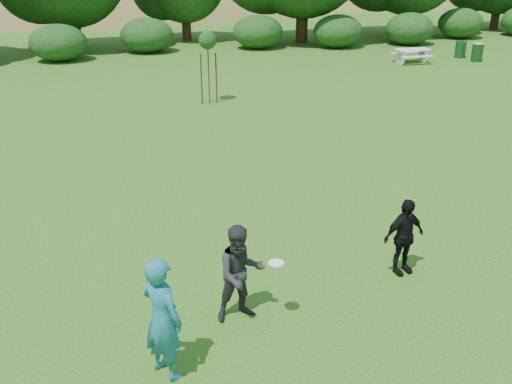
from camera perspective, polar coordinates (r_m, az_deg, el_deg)
ground at (r=10.16m, az=4.64°, el=-12.32°), size 120.00×120.00×0.00m
player_teal at (r=8.53m, az=-9.36°, el=-12.34°), size 0.80×0.86×1.98m
player_grey at (r=9.65m, az=-1.54°, el=-8.14°), size 0.90×0.73×1.75m
player_black at (r=11.33m, az=14.57°, el=-4.35°), size 0.97×0.54×1.56m
trash_can_near at (r=34.98m, az=19.77°, el=13.26°), size 0.60×0.60×0.90m
frisbee at (r=9.42m, az=2.04°, el=-7.13°), size 0.27×0.27×0.04m
sapling at (r=22.91m, az=-4.86°, el=14.70°), size 0.70×0.70×2.85m
picnic_table at (r=32.53m, az=15.33°, el=13.23°), size 1.80×1.48×0.76m
trash_can_lidded at (r=34.09m, az=21.27°, el=12.97°), size 0.60×0.60×1.05m
hillside at (r=78.25m, az=-13.53°, el=9.77°), size 150.00×72.00×52.00m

